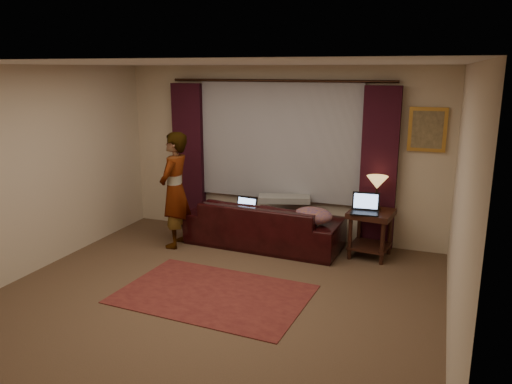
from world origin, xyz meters
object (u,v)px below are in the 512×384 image
Objects in this scene: tiffany_lamp at (377,193)px; person at (175,190)px; end_table at (370,234)px; laptop_table at (365,204)px; laptop_sofa at (243,207)px; sofa at (264,215)px.

person is (-2.77, -0.67, -0.05)m from tiffany_lamp.
tiffany_lamp reaches higher than end_table.
tiffany_lamp is 1.17× the size of laptop_table.
tiffany_lamp is at bearing 72.21° from end_table.
laptop_table is (-0.11, -0.28, -0.10)m from tiffany_lamp.
laptop_sofa is 1.78m from laptop_table.
sofa is 1.50m from laptop_table.
end_table is at bearing -174.54° from sofa.
tiffany_lamp is at bearing -170.26° from sofa.
person is (-0.90, -0.38, 0.26)m from laptop_sofa.
laptop_table is at bearing -111.13° from tiffany_lamp.
sofa is 1.54m from end_table.
sofa is at bearing 108.83° from person.
laptop_sofa is 0.78× the size of tiffany_lamp.
laptop_table is 0.24× the size of person.
laptop_table is (1.46, -0.09, 0.33)m from sofa.
sofa is 4.89× the size of tiffany_lamp.
laptop_table is at bearing -113.52° from end_table.
laptop_sofa is 0.55× the size of end_table.
laptop_sofa is at bearing 20.36° from sofa.
tiffany_lamp is (1.57, 0.19, 0.43)m from sofa.
sofa is 1.35m from person.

